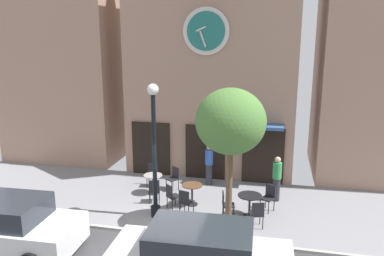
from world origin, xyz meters
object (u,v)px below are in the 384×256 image
(parked_car_white, at_px, (1,226))
(cafe_chair_corner, at_px, (185,200))
(street_tree, at_px, (231,122))
(cafe_chair_curbside, at_px, (172,195))
(cafe_table_near_curb, at_px, (192,190))
(cafe_chair_left_end, at_px, (152,173))
(pedestrian_blue, at_px, (209,164))
(cafe_chair_right_end, at_px, (257,213))
(cafe_table_center, at_px, (250,200))
(cafe_chair_mid_row, at_px, (226,203))
(cafe_chair_near_tree, at_px, (269,196))
(cafe_chair_facing_street, at_px, (174,177))
(cafe_chair_outer, at_px, (154,189))
(cafe_table_near_door, at_px, (153,180))
(pedestrian_green, at_px, (277,178))
(street_lamp, at_px, (154,152))

(parked_car_white, bearing_deg, cafe_chair_corner, 36.55)
(street_tree, bearing_deg, cafe_chair_curbside, 156.83)
(cafe_table_near_curb, height_order, cafe_chair_left_end, cafe_chair_left_end)
(street_tree, xyz_separation_m, pedestrian_blue, (-1.24, 3.46, -2.52))
(cafe_chair_right_end, bearing_deg, parked_car_white, -157.09)
(cafe_table_near_curb, distance_m, cafe_table_center, 2.11)
(cafe_table_center, bearing_deg, cafe_chair_mid_row, -158.75)
(cafe_chair_near_tree, height_order, cafe_chair_corner, same)
(cafe_chair_near_tree, distance_m, cafe_chair_facing_street, 3.82)
(cafe_chair_facing_street, xyz_separation_m, cafe_chair_outer, (-0.35, -1.38, 0.00))
(cafe_chair_curbside, xyz_separation_m, parked_car_white, (-3.84, -3.62, 0.23))
(pedestrian_blue, bearing_deg, cafe_chair_corner, -95.32)
(cafe_chair_facing_street, bearing_deg, street_tree, -46.61)
(street_tree, xyz_separation_m, cafe_chair_right_end, (0.87, 0.14, -2.85))
(pedestrian_blue, bearing_deg, parked_car_white, -127.13)
(cafe_table_near_door, xyz_separation_m, pedestrian_green, (4.57, 0.40, 0.33))
(street_lamp, height_order, cafe_chair_outer, street_lamp)
(cafe_table_center, height_order, pedestrian_blue, pedestrian_blue)
(street_tree, height_order, cafe_chair_mid_row, street_tree)
(street_tree, bearing_deg, cafe_chair_outer, 156.31)
(street_lamp, xyz_separation_m, pedestrian_green, (3.89, 2.19, -1.39))
(cafe_chair_near_tree, height_order, cafe_chair_facing_street, same)
(cafe_chair_near_tree, xyz_separation_m, cafe_chair_right_end, (-0.32, -1.40, 0.00))
(cafe_chair_near_tree, height_order, pedestrian_green, pedestrian_green)
(cafe_chair_near_tree, xyz_separation_m, cafe_chair_corner, (-2.70, -1.01, 0.00))
(cafe_table_near_door, bearing_deg, street_lamp, -69.17)
(street_lamp, distance_m, cafe_chair_facing_street, 2.93)
(cafe_chair_near_tree, relative_size, cafe_chair_curbside, 1.00)
(cafe_table_near_door, relative_size, cafe_chair_right_end, 0.83)
(cafe_chair_mid_row, xyz_separation_m, parked_car_white, (-5.76, -3.37, 0.23))
(cafe_chair_outer, bearing_deg, cafe_chair_facing_street, 75.81)
(cafe_chair_left_end, relative_size, parked_car_white, 0.21)
(cafe_chair_left_end, bearing_deg, cafe_chair_curbside, -54.94)
(cafe_chair_near_tree, height_order, cafe_chair_outer, same)
(cafe_table_near_door, height_order, cafe_chair_near_tree, cafe_chair_near_tree)
(cafe_chair_mid_row, distance_m, cafe_chair_right_end, 1.15)
(cafe_chair_outer, height_order, pedestrian_blue, pedestrian_blue)
(cafe_table_near_curb, relative_size, parked_car_white, 0.17)
(cafe_table_near_door, relative_size, cafe_table_near_curb, 0.99)
(cafe_table_near_curb, distance_m, pedestrian_blue, 2.09)
(cafe_chair_curbside, xyz_separation_m, cafe_chair_outer, (-0.75, 0.35, 0.00))
(cafe_table_center, relative_size, cafe_chair_mid_row, 0.88)
(cafe_chair_curbside, height_order, cafe_chair_facing_street, same)
(cafe_table_near_door, distance_m, cafe_chair_left_end, 0.82)
(parked_car_white, bearing_deg, cafe_table_near_door, 59.76)
(cafe_chair_outer, bearing_deg, cafe_table_near_door, 111.26)
(street_tree, relative_size, cafe_chair_corner, 4.90)
(street_lamp, relative_size, cafe_chair_near_tree, 4.92)
(street_lamp, distance_m, parked_car_white, 4.80)
(street_lamp, distance_m, street_tree, 2.72)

